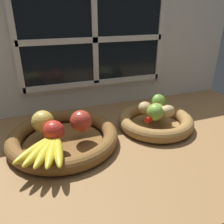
# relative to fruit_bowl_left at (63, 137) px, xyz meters

# --- Properties ---
(ground_plane) EXTENTS (1.40, 0.90, 0.03)m
(ground_plane) POSITION_rel_fruit_bowl_left_xyz_m (0.20, -0.00, -0.04)
(ground_plane) COLOR olive
(back_wall) EXTENTS (1.40, 0.05, 0.55)m
(back_wall) POSITION_rel_fruit_bowl_left_xyz_m (0.20, 0.29, 0.26)
(back_wall) COLOR silver
(back_wall) RESTS_ON ground_plane
(fruit_bowl_left) EXTENTS (0.38, 0.38, 0.05)m
(fruit_bowl_left) POSITION_rel_fruit_bowl_left_xyz_m (0.00, 0.00, 0.00)
(fruit_bowl_left) COLOR brown
(fruit_bowl_left) RESTS_ON ground_plane
(fruit_bowl_right) EXTENTS (0.30, 0.30, 0.05)m
(fruit_bowl_right) POSITION_rel_fruit_bowl_left_xyz_m (0.36, -0.00, 0.00)
(fruit_bowl_right) COLOR olive
(fruit_bowl_right) RESTS_ON ground_plane
(apple_red_front) EXTENTS (0.07, 0.07, 0.07)m
(apple_red_front) POSITION_rel_fruit_bowl_left_xyz_m (-0.03, -0.06, 0.06)
(apple_red_front) COLOR red
(apple_red_front) RESTS_ON fruit_bowl_left
(apple_golden_left) EXTENTS (0.07, 0.07, 0.07)m
(apple_golden_left) POSITION_rel_fruit_bowl_left_xyz_m (-0.06, 0.02, 0.06)
(apple_golden_left) COLOR gold
(apple_golden_left) RESTS_ON fruit_bowl_left
(apple_red_right) EXTENTS (0.07, 0.07, 0.07)m
(apple_red_right) POSITION_rel_fruit_bowl_left_xyz_m (0.06, -0.03, 0.06)
(apple_red_right) COLOR #B73828
(apple_red_right) RESTS_ON fruit_bowl_left
(banana_bunch_front) EXTENTS (0.15, 0.18, 0.03)m
(banana_bunch_front) POSITION_rel_fruit_bowl_left_xyz_m (-0.06, -0.12, 0.04)
(banana_bunch_front) COLOR gold
(banana_bunch_front) RESTS_ON fruit_bowl_left
(potato_small) EXTENTS (0.07, 0.05, 0.05)m
(potato_small) POSITION_rel_fruit_bowl_left_xyz_m (0.40, -0.03, 0.05)
(potato_small) COLOR tan
(potato_small) RESTS_ON fruit_bowl_right
(potato_oblong) EXTENTS (0.08, 0.08, 0.05)m
(potato_oblong) POSITION_rel_fruit_bowl_left_xyz_m (0.33, 0.03, 0.05)
(potato_oblong) COLOR tan
(potato_oblong) RESTS_ON fruit_bowl_right
(potato_large) EXTENTS (0.08, 0.08, 0.05)m
(potato_large) POSITION_rel_fruit_bowl_left_xyz_m (0.36, -0.00, 0.05)
(potato_large) COLOR tan
(potato_large) RESTS_ON fruit_bowl_right
(potato_back) EXTENTS (0.09, 0.07, 0.04)m
(potato_back) POSITION_rel_fruit_bowl_left_xyz_m (0.38, 0.04, 0.05)
(potato_back) COLOR #A38451
(potato_back) RESTS_ON fruit_bowl_right
(lime_near) EXTENTS (0.06, 0.06, 0.06)m
(lime_near) POSITION_rel_fruit_bowl_left_xyz_m (0.34, -0.04, 0.06)
(lime_near) COLOR #7AAD3D
(lime_near) RESTS_ON fruit_bowl_right
(lime_far) EXTENTS (0.07, 0.07, 0.07)m
(lime_far) POSITION_rel_fruit_bowl_left_xyz_m (0.39, 0.04, 0.06)
(lime_far) COLOR olive
(lime_far) RESTS_ON fruit_bowl_right
(chili_pepper) EXTENTS (0.15, 0.07, 0.02)m
(chili_pepper) POSITION_rel_fruit_bowl_left_xyz_m (0.37, -0.03, 0.04)
(chili_pepper) COLOR red
(chili_pepper) RESTS_ON fruit_bowl_right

